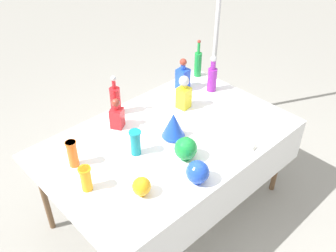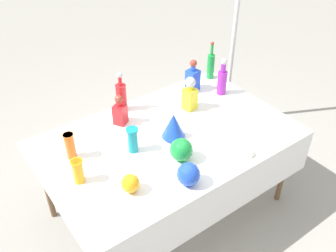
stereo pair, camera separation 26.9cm
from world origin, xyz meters
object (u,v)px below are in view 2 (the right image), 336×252
tall_bottle_1 (222,80)px  tall_bottle_2 (211,65)px  slender_vase_0 (133,139)px  round_bowl_2 (181,150)px  round_bowl_1 (188,174)px  slender_vase_1 (78,171)px  square_decanter_2 (120,112)px  canopy_pole (234,36)px  round_bowl_0 (130,183)px  slender_vase_2 (70,145)px  tall_bottle_0 (121,96)px  fluted_vase_0 (173,125)px  square_decanter_0 (193,78)px  square_decanter_1 (190,94)px

tall_bottle_1 → tall_bottle_2: (0.10, 0.26, -0.00)m
slender_vase_0 → round_bowl_2: slender_vase_0 is taller
tall_bottle_2 → round_bowl_1: 1.39m
slender_vase_1 → round_bowl_2: 0.68m
square_decanter_2 → canopy_pole: bearing=11.8°
round_bowl_0 → round_bowl_1: round_bowl_1 is taller
round_bowl_1 → slender_vase_2: bearing=126.1°
tall_bottle_0 → square_decanter_2: (-0.10, -0.15, -0.03)m
tall_bottle_1 → tall_bottle_0: bearing=161.0°
slender_vase_1 → fluted_vase_0: (0.75, 0.02, 0.01)m
slender_vase_2 → round_bowl_0: slender_vase_2 is taller
tall_bottle_1 → round_bowl_0: size_ratio=2.62×
square_decanter_0 → slender_vase_1: bearing=-160.5°
slender_vase_1 → slender_vase_0: bearing=7.4°
tall_bottle_2 → slender_vase_0: bearing=-157.1°
square_decanter_0 → slender_vase_1: square_decanter_0 is taller
square_decanter_1 → square_decanter_2: 0.57m
square_decanter_1 → slender_vase_2: 1.03m
tall_bottle_0 → round_bowl_1: bearing=-95.2°
round_bowl_0 → canopy_pole: 2.03m
square_decanter_1 → square_decanter_2: (-0.55, 0.15, -0.03)m
square_decanter_0 → tall_bottle_1: bearing=-49.3°
tall_bottle_2 → square_decanter_2: size_ratio=1.43×
fluted_vase_0 → canopy_pole: 1.42m
slender_vase_0 → round_bowl_1: bearing=-77.2°
square_decanter_2 → square_decanter_1: bearing=-15.4°
slender_vase_0 → round_bowl_2: 0.35m
square_decanter_1 → round_bowl_1: square_decanter_1 is taller
slender_vase_1 → tall_bottle_2: bearing=18.8°
tall_bottle_1 → round_bowl_2: tall_bottle_1 is taller
round_bowl_2 → canopy_pole: bearing=34.2°
slender_vase_2 → round_bowl_1: (0.49, -0.67, -0.02)m
tall_bottle_1 → tall_bottle_2: size_ratio=0.92×
tall_bottle_2 → fluted_vase_0: (-0.80, -0.51, -0.02)m
round_bowl_0 → canopy_pole: bearing=28.5°
square_decanter_0 → round_bowl_1: 1.15m
tall_bottle_2 → slender_vase_1: size_ratio=2.08×
fluted_vase_0 → tall_bottle_1: bearing=19.6°
slender_vase_2 → round_bowl_0: (0.16, -0.51, -0.04)m
fluted_vase_0 → tall_bottle_0: bearing=102.7°
square_decanter_0 → round_bowl_0: 1.29m
square_decanter_1 → round_bowl_1: size_ratio=1.83×
round_bowl_0 → round_bowl_2: size_ratio=0.76×
square_decanter_0 → fluted_vase_0: bearing=-140.5°
slender_vase_0 → round_bowl_1: (0.11, -0.48, -0.02)m
square_decanter_0 → round_bowl_1: bearing=-130.3°
tall_bottle_2 → canopy_pole: 0.48m
square_decanter_2 → round_bowl_1: size_ratio=1.58×
fluted_vase_0 → round_bowl_0: fluted_vase_0 is taller
slender_vase_1 → round_bowl_1: slender_vase_1 is taller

